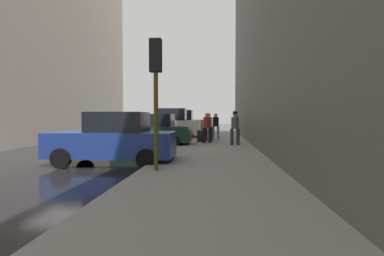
# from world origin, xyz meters

# --- Properties ---
(ground_plane) EXTENTS (120.00, 120.00, 0.00)m
(ground_plane) POSITION_xyz_m (0.00, 0.00, 0.00)
(ground_plane) COLOR black
(sidewalk) EXTENTS (4.00, 40.00, 0.15)m
(sidewalk) POSITION_xyz_m (6.00, 0.00, 0.07)
(sidewalk) COLOR gray
(sidewalk) RESTS_ON ground_plane
(parked_blue_sedan) EXTENTS (4.25, 2.15, 1.79)m
(parked_blue_sedan) POSITION_xyz_m (2.65, -1.63, 0.85)
(parked_blue_sedan) COLOR navy
(parked_blue_sedan) RESTS_ON ground_plane
(parked_dark_green_sedan) EXTENTS (4.21, 2.08, 1.79)m
(parked_dark_green_sedan) POSITION_xyz_m (2.65, 4.61, 0.85)
(parked_dark_green_sedan) COLOR #193828
(parked_dark_green_sedan) RESTS_ON ground_plane
(parked_white_van) EXTENTS (4.62, 2.10, 2.25)m
(parked_white_van) POSITION_xyz_m (2.65, 10.37, 1.03)
(parked_white_van) COLOR silver
(parked_white_van) RESTS_ON ground_plane
(parked_bronze_suv) EXTENTS (4.61, 2.08, 2.25)m
(parked_bronze_suv) POSITION_xyz_m (2.65, 15.80, 1.03)
(parked_bronze_suv) COLOR brown
(parked_bronze_suv) RESTS_ON ground_plane
(fire_hydrant) EXTENTS (0.42, 0.22, 0.70)m
(fire_hydrant) POSITION_xyz_m (4.45, 7.72, 0.50)
(fire_hydrant) COLOR red
(fire_hydrant) RESTS_ON sidewalk
(traffic_light) EXTENTS (0.32, 0.32, 3.60)m
(traffic_light) POSITION_xyz_m (4.50, -3.48, 2.76)
(traffic_light) COLOR #514C0F
(traffic_light) RESTS_ON sidewalk
(pedestrian_in_tan_coat) EXTENTS (0.52, 0.46, 1.71)m
(pedestrian_in_tan_coat) POSITION_xyz_m (5.64, 6.87, 1.10)
(pedestrian_in_tan_coat) COLOR black
(pedestrian_in_tan_coat) RESTS_ON sidewalk
(pedestrian_in_red_jacket) EXTENTS (0.52, 0.45, 1.71)m
(pedestrian_in_red_jacket) POSITION_xyz_m (5.58, 5.40, 1.10)
(pedestrian_in_red_jacket) COLOR black
(pedestrian_in_red_jacket) RESTS_ON sidewalk
(pedestrian_with_beanie) EXTENTS (0.52, 0.45, 1.78)m
(pedestrian_with_beanie) POSITION_xyz_m (7.10, 4.28, 1.14)
(pedestrian_with_beanie) COLOR #333338
(pedestrian_with_beanie) RESTS_ON sidewalk
(pedestrian_in_jeans) EXTENTS (0.51, 0.42, 1.71)m
(pedestrian_in_jeans) POSITION_xyz_m (6.06, 8.11, 1.10)
(pedestrian_in_jeans) COLOR #728CB2
(pedestrian_in_jeans) RESTS_ON sidewalk
(rolling_suitcase) EXTENTS (0.44, 0.61, 1.04)m
(rolling_suitcase) POSITION_xyz_m (5.15, 6.21, 0.49)
(rolling_suitcase) COLOR black
(rolling_suitcase) RESTS_ON sidewalk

